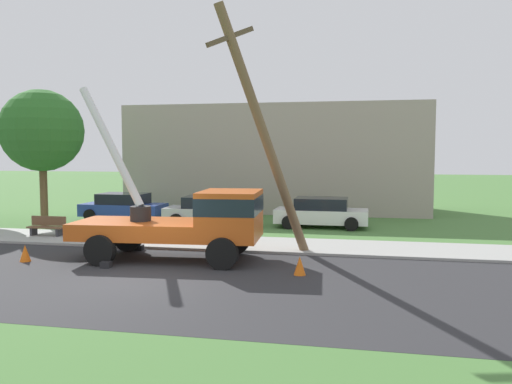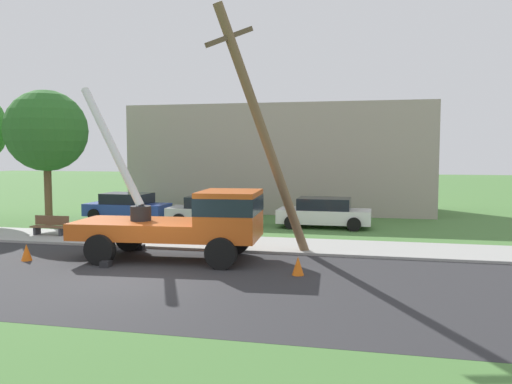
# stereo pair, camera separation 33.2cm
# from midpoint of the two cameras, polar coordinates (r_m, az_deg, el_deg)

# --- Properties ---
(ground_plane) EXTENTS (120.00, 120.00, 0.00)m
(ground_plane) POSITION_cam_midpoint_polar(r_m,az_deg,el_deg) (26.66, -1.31, -3.36)
(ground_plane) COLOR #477538
(road_asphalt) EXTENTS (80.00, 8.43, 0.01)m
(road_asphalt) POSITION_cam_midpoint_polar(r_m,az_deg,el_deg) (15.47, -12.17, -9.22)
(road_asphalt) COLOR #2B2B2D
(road_asphalt) RESTS_ON ground
(sidewalk_strip) EXTENTS (80.00, 3.06, 0.10)m
(sidewalk_strip) POSITION_cam_midpoint_polar(r_m,az_deg,el_deg) (20.70, -5.49, -5.53)
(sidewalk_strip) COLOR #9E9E99
(sidewalk_strip) RESTS_ON ground
(utility_truck) EXTENTS (6.91, 3.21, 5.98)m
(utility_truck) POSITION_cam_midpoint_polar(r_m,az_deg,el_deg) (17.42, -6.53, -2.91)
(utility_truck) COLOR #C65119
(utility_truck) RESTS_ON ground
(leaning_utility_pole) EXTENTS (3.06, 3.15, 8.39)m
(leaning_utility_pole) POSITION_cam_midpoint_polar(r_m,az_deg,el_deg) (17.43, 1.34, 6.58)
(leaning_utility_pole) COLOR brown
(leaning_utility_pole) RESTS_ON ground
(traffic_cone_ahead) EXTENTS (0.36, 0.36, 0.56)m
(traffic_cone_ahead) POSITION_cam_midpoint_polar(r_m,az_deg,el_deg) (15.45, 5.27, -8.11)
(traffic_cone_ahead) COLOR orange
(traffic_cone_ahead) RESTS_ON ground
(traffic_cone_behind) EXTENTS (0.36, 0.36, 0.56)m
(traffic_cone_behind) POSITION_cam_midpoint_polar(r_m,az_deg,el_deg) (18.94, -23.50, -6.12)
(traffic_cone_behind) COLOR orange
(traffic_cone_behind) RESTS_ON ground
(parked_sedan_blue) EXTENTS (4.45, 2.11, 1.42)m
(parked_sedan_blue) POSITION_cam_midpoint_polar(r_m,az_deg,el_deg) (28.41, -13.66, -1.55)
(parked_sedan_blue) COLOR #263F99
(parked_sedan_blue) RESTS_ON ground
(parked_sedan_silver) EXTENTS (4.48, 2.15, 1.42)m
(parked_sedan_silver) POSITION_cam_midpoint_polar(r_m,az_deg,el_deg) (25.76, -4.42, -2.05)
(parked_sedan_silver) COLOR #B7B7BF
(parked_sedan_silver) RESTS_ON ground
(parked_sedan_white) EXTENTS (4.42, 2.05, 1.42)m
(parked_sedan_white) POSITION_cam_midpoint_polar(r_m,az_deg,el_deg) (25.03, 7.89, -2.27)
(parked_sedan_white) COLOR silver
(parked_sedan_white) RESTS_ON ground
(park_bench) EXTENTS (1.60, 0.45, 0.90)m
(park_bench) POSITION_cam_midpoint_polar(r_m,az_deg,el_deg) (23.69, -21.35, -3.53)
(park_bench) COLOR brown
(park_bench) RESTS_ON ground
(roadside_tree_far) EXTENTS (3.97, 3.97, 6.64)m
(roadside_tree_far) POSITION_cam_midpoint_polar(r_m,az_deg,el_deg) (27.40, -21.79, 6.25)
(roadside_tree_far) COLOR brown
(roadside_tree_far) RESTS_ON ground
(lowrise_building_backdrop) EXTENTS (18.00, 6.00, 6.40)m
(lowrise_building_backdrop) POSITION_cam_midpoint_polar(r_m,az_deg,el_deg) (32.43, 3.15, 3.71)
(lowrise_building_backdrop) COLOR #A5998C
(lowrise_building_backdrop) RESTS_ON ground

